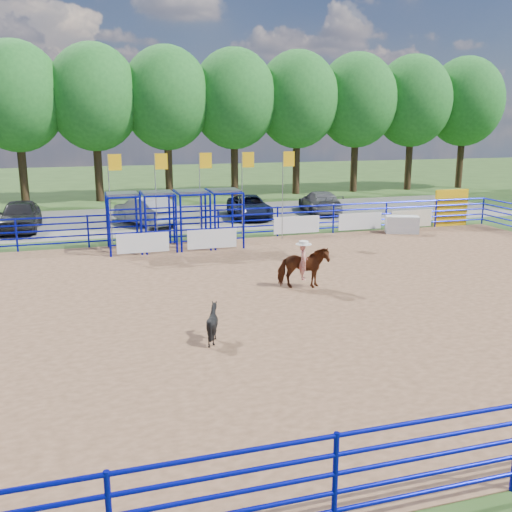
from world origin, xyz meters
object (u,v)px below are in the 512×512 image
(calf, at_px, (213,323))
(horse_and_rider, at_px, (303,265))
(car_b, at_px, (146,211))
(car_d, at_px, (320,202))
(car_c, at_px, (249,207))
(announcer_table, at_px, (402,224))
(car_a, at_px, (20,215))

(calf, bearing_deg, horse_and_rider, -75.57)
(calf, bearing_deg, car_b, -30.13)
(car_b, height_order, car_d, car_b)
(car_b, distance_m, car_d, 10.86)
(car_c, bearing_deg, horse_and_rider, -93.14)
(horse_and_rider, height_order, car_c, horse_and_rider)
(announcer_table, height_order, car_c, car_c)
(car_d, bearing_deg, car_b, 14.22)
(announcer_table, bearing_deg, car_c, 131.71)
(car_b, distance_m, car_c, 6.11)
(car_a, xyz_separation_m, car_d, (17.31, 0.95, -0.11))
(horse_and_rider, distance_m, car_a, 17.53)
(horse_and_rider, height_order, calf, horse_and_rider)
(car_b, bearing_deg, car_d, 161.99)
(car_b, bearing_deg, car_c, 162.03)
(horse_and_rider, bearing_deg, car_d, 65.05)
(car_a, relative_size, car_b, 0.98)
(car_d, bearing_deg, announcer_table, 108.98)
(announcer_table, bearing_deg, car_a, 161.09)
(horse_and_rider, relative_size, car_d, 0.48)
(horse_and_rider, xyz_separation_m, car_a, (-10.25, 14.21, -0.03))
(announcer_table, relative_size, car_d, 0.35)
(announcer_table, height_order, car_b, car_b)
(announcer_table, bearing_deg, horse_and_rider, -137.28)
(horse_and_rider, distance_m, calf, 5.54)
(car_a, distance_m, car_b, 6.51)
(car_b, height_order, car_c, car_b)
(car_c, bearing_deg, calf, -102.98)
(car_b, relative_size, car_c, 1.01)
(announcer_table, bearing_deg, car_d, 100.74)
(announcer_table, distance_m, car_d, 7.49)
(horse_and_rider, height_order, car_d, horse_and_rider)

